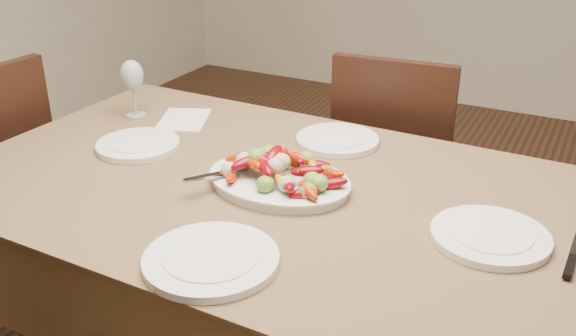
# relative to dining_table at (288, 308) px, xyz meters

# --- Properties ---
(dining_table) EXTENTS (1.86, 1.08, 0.76)m
(dining_table) POSITION_rel_dining_table_xyz_m (0.00, 0.00, 0.00)
(dining_table) COLOR brown
(dining_table) RESTS_ON ground
(chair_far) EXTENTS (0.45, 0.45, 0.95)m
(chair_far) POSITION_rel_dining_table_xyz_m (0.04, 0.84, 0.10)
(chair_far) COLOR black
(chair_far) RESTS_ON ground
(serving_platter) EXTENTS (0.38, 0.29, 0.02)m
(serving_platter) POSITION_rel_dining_table_xyz_m (-0.03, 0.00, 0.39)
(serving_platter) COLOR white
(serving_platter) RESTS_ON dining_table
(roasted_vegetables) EXTENTS (0.31, 0.22, 0.09)m
(roasted_vegetables) POSITION_rel_dining_table_xyz_m (-0.03, 0.00, 0.45)
(roasted_vegetables) COLOR #6C020B
(roasted_vegetables) RESTS_ON serving_platter
(serving_spoon) EXTENTS (0.28, 0.17, 0.03)m
(serving_spoon) POSITION_rel_dining_table_xyz_m (-0.09, -0.03, 0.43)
(serving_spoon) COLOR #9EA0A8
(serving_spoon) RESTS_ON serving_platter
(plate_left) EXTENTS (0.25, 0.25, 0.02)m
(plate_left) POSITION_rel_dining_table_xyz_m (-0.52, 0.03, 0.39)
(plate_left) COLOR white
(plate_left) RESTS_ON dining_table
(plate_right) EXTENTS (0.27, 0.27, 0.02)m
(plate_right) POSITION_rel_dining_table_xyz_m (0.52, -0.01, 0.39)
(plate_right) COLOR white
(plate_right) RESTS_ON dining_table
(plate_far) EXTENTS (0.25, 0.25, 0.02)m
(plate_far) POSITION_rel_dining_table_xyz_m (-0.01, 0.34, 0.39)
(plate_far) COLOR white
(plate_far) RESTS_ON dining_table
(plate_near) EXTENTS (0.29, 0.29, 0.02)m
(plate_near) POSITION_rel_dining_table_xyz_m (0.01, -0.38, 0.39)
(plate_near) COLOR white
(plate_near) RESTS_ON dining_table
(wine_glass) EXTENTS (0.08, 0.08, 0.20)m
(wine_glass) POSITION_rel_dining_table_xyz_m (-0.70, 0.25, 0.48)
(wine_glass) COLOR #8C99A5
(wine_glass) RESTS_ON dining_table
(menu_card) EXTENTS (0.22, 0.25, 0.00)m
(menu_card) POSITION_rel_dining_table_xyz_m (-0.54, 0.29, 0.38)
(menu_card) COLOR silver
(menu_card) RESTS_ON dining_table
(table_knife) EXTENTS (0.02, 0.20, 0.01)m
(table_knife) POSITION_rel_dining_table_xyz_m (0.69, -0.01, 0.38)
(table_knife) COLOR #9EA0A8
(table_knife) RESTS_ON dining_table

